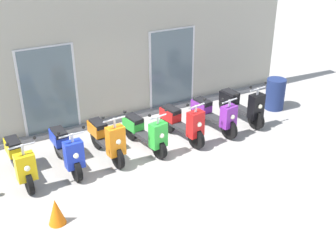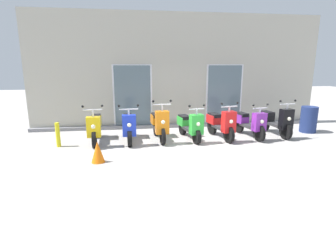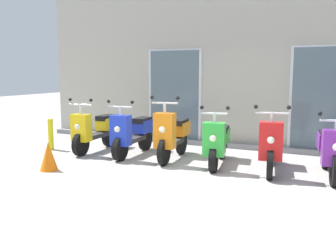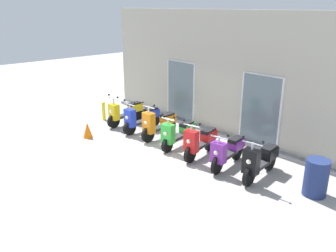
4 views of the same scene
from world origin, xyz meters
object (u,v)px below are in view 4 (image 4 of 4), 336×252
Objects in this scene: traffic_cone at (88,130)px; trash_bin at (316,178)px; scooter_orange at (158,124)px; scooter_red at (200,141)px; scooter_blue at (141,118)px; scooter_purple at (228,151)px; scooter_black at (260,160)px; scooter_yellow at (125,112)px; scooter_green at (178,133)px; curb_bollard at (104,111)px.

trash_bin is at bearing 16.17° from traffic_cone.
scooter_red is at bearing -2.34° from scooter_orange.
traffic_cone is (-0.73, -1.71, -0.22)m from scooter_blue.
scooter_red is 0.97m from scooter_purple.
scooter_yellow is at bearing -179.74° from scooter_black.
scooter_yellow is 5.77m from scooter_black.
scooter_red is (3.84, -0.12, 0.01)m from scooter_yellow.
scooter_blue is at bearing 66.80° from traffic_cone.
scooter_blue is at bearing 178.17° from scooter_red.
scooter_orange reaches higher than scooter_red.
scooter_yellow reaches higher than scooter_blue.
trash_bin is at bearing 4.19° from scooter_green.
scooter_orange is at bearing -179.04° from scooter_black.
scooter_yellow is at bearing 98.12° from traffic_cone.
scooter_yellow is 1.06m from curb_bollard.
scooter_black is at bearing 2.79° from curb_bollard.
scooter_blue is 2.30× the size of curb_bollard.
curb_bollard is at bearing -176.06° from trash_bin.
scooter_blue is 1.01× the size of scooter_green.
scooter_yellow reaches higher than curb_bollard.
scooter_black reaches higher than scooter_red.
scooter_orange reaches higher than scooter_green.
scooter_green is 1.01× the size of scooter_red.
scooter_black reaches higher than scooter_blue.
scooter_black is at bearing 17.71° from traffic_cone.
scooter_red reaches higher than curb_bollard.
scooter_yellow is 3.85m from scooter_red.
scooter_purple reaches higher than trash_bin.
scooter_orange is 1.77× the size of trash_bin.
scooter_green is 2.27× the size of curb_bollard.
scooter_yellow is 3.13× the size of traffic_cone.
scooter_yellow is 1.01× the size of scooter_blue.
scooter_purple is 5.82m from curb_bollard.
trash_bin is at bearing 9.64° from scooter_black.
scooter_orange is at bearing -176.77° from trash_bin.
scooter_yellow is 2.86m from scooter_green.
scooter_yellow is 1.02× the size of scooter_green.
traffic_cone is (-6.88, -1.99, -0.18)m from trash_bin.
scooter_blue is at bearing 179.47° from scooter_purple.
scooter_green is 3.11m from traffic_cone.
curb_bollard is at bearing 131.09° from traffic_cone.
scooter_green is 2.91m from scooter_black.
scooter_yellow is 1.77m from traffic_cone.
traffic_cone is at bearing -155.75° from scooter_red.
scooter_yellow is 4.81m from scooter_purple.
scooter_orange reaches higher than curb_bollard.
scooter_orange is 2.90m from scooter_purple.
scooter_red is 1.93m from scooter_black.
trash_bin reaches higher than traffic_cone.
traffic_cone is at bearing -48.91° from curb_bollard.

